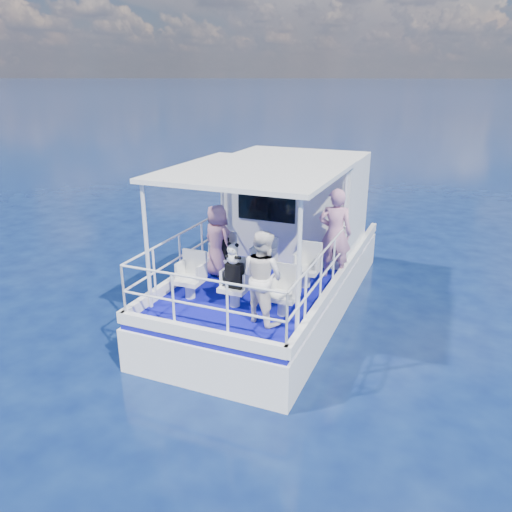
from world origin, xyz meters
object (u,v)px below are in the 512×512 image
(passenger_stbd_aft, at_px, (263,277))
(panda, at_px, (233,253))
(backpack_center, at_px, (234,276))
(passenger_port_fwd, at_px, (218,241))

(passenger_stbd_aft, relative_size, panda, 4.22)
(passenger_stbd_aft, distance_m, backpack_center, 0.71)
(passenger_port_fwd, distance_m, backpack_center, 1.58)
(passenger_port_fwd, bearing_deg, passenger_stbd_aft, 159.95)
(backpack_center, relative_size, panda, 1.19)
(passenger_port_fwd, height_order, backpack_center, passenger_port_fwd)
(passenger_stbd_aft, height_order, backpack_center, passenger_stbd_aft)
(panda, bearing_deg, passenger_port_fwd, 126.72)
(backpack_center, xyz_separation_m, panda, (-0.02, -0.01, 0.41))
(passenger_stbd_aft, bearing_deg, backpack_center, -0.21)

